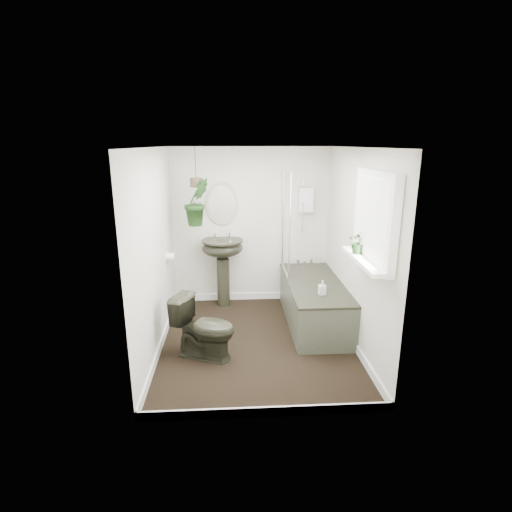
{
  "coord_description": "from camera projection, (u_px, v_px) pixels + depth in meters",
  "views": [
    {
      "loc": [
        -0.28,
        -4.4,
        2.34
      ],
      "look_at": [
        0.0,
        0.15,
        1.05
      ],
      "focal_mm": 28.0,
      "sensor_mm": 36.0,
      "label": 1
    }
  ],
  "objects": [
    {
      "name": "wall_back",
      "position": [
        251.0,
        226.0,
        5.92
      ],
      "size": [
        2.3,
        0.02,
        2.3
      ],
      "primitive_type": "cube",
      "color": "white",
      "rests_on": "ground"
    },
    {
      "name": "pedestal_sink",
      "position": [
        223.0,
        273.0,
        5.87
      ],
      "size": [
        0.68,
        0.62,
        1.01
      ],
      "primitive_type": null,
      "rotation": [
        0.0,
        0.0,
        0.21
      ],
      "color": "black",
      "rests_on": "floor"
    },
    {
      "name": "toilet",
      "position": [
        205.0,
        327.0,
        4.46
      ],
      "size": [
        0.8,
        0.63,
        0.71
      ],
      "primitive_type": "imported",
      "rotation": [
        0.0,
        0.0,
        1.18
      ],
      "color": "black",
      "rests_on": "floor"
    },
    {
      "name": "floor",
      "position": [
        257.0,
        342.0,
        4.88
      ],
      "size": [
        2.3,
        2.8,
        0.02
      ],
      "primitive_type": "cube",
      "color": "black",
      "rests_on": "ground"
    },
    {
      "name": "toilet_roll_holder",
      "position": [
        170.0,
        257.0,
        5.24
      ],
      "size": [
        0.11,
        0.11,
        0.11
      ],
      "primitive_type": "cylinder",
      "rotation": [
        0.0,
        1.57,
        0.0
      ],
      "color": "white",
      "rests_on": "wall_left"
    },
    {
      "name": "hanging_plant",
      "position": [
        197.0,
        202.0,
        5.32
      ],
      "size": [
        0.44,
        0.42,
        0.63
      ],
      "primitive_type": "imported",
      "rotation": [
        0.0,
        0.0,
        0.52
      ],
      "color": "black",
      "rests_on": "ceiling"
    },
    {
      "name": "window_sill",
      "position": [
        364.0,
        260.0,
        3.94
      ],
      "size": [
        0.18,
        1.0,
        0.04
      ],
      "primitive_type": "cube",
      "color": "white",
      "rests_on": "wall_right"
    },
    {
      "name": "wall_front",
      "position": [
        268.0,
        297.0,
        3.21
      ],
      "size": [
        2.3,
        0.02,
        2.3
      ],
      "primitive_type": "cube",
      "color": "white",
      "rests_on": "ground"
    },
    {
      "name": "skirting",
      "position": [
        257.0,
        338.0,
        4.87
      ],
      "size": [
        2.3,
        2.8,
        0.1
      ],
      "primitive_type": "cube",
      "color": "white",
      "rests_on": "floor"
    },
    {
      "name": "shower_box",
      "position": [
        306.0,
        200.0,
        5.79
      ],
      "size": [
        0.2,
        0.1,
        0.35
      ],
      "primitive_type": "cube",
      "color": "white",
      "rests_on": "wall_back"
    },
    {
      "name": "soap_bottle",
      "position": [
        322.0,
        288.0,
        4.8
      ],
      "size": [
        0.08,
        0.08,
        0.18
      ],
      "primitive_type": "imported",
      "rotation": [
        0.0,
        0.0,
        0.02
      ],
      "color": "#282022",
      "rests_on": "bathtub"
    },
    {
      "name": "wall_left",
      "position": [
        154.0,
        253.0,
        4.5
      ],
      "size": [
        0.02,
        2.8,
        2.3
      ],
      "primitive_type": "cube",
      "color": "white",
      "rests_on": "ground"
    },
    {
      "name": "ceiling",
      "position": [
        257.0,
        146.0,
        4.25
      ],
      "size": [
        2.3,
        2.8,
        0.02
      ],
      "primitive_type": "cube",
      "color": "white",
      "rests_on": "ground"
    },
    {
      "name": "sill_plant",
      "position": [
        359.0,
        242.0,
        4.08
      ],
      "size": [
        0.25,
        0.22,
        0.24
      ],
      "primitive_type": "imported",
      "rotation": [
        0.0,
        0.0,
        -0.19
      ],
      "color": "black",
      "rests_on": "window_sill"
    },
    {
      "name": "window_recess",
      "position": [
        375.0,
        218.0,
        3.82
      ],
      "size": [
        0.08,
        1.0,
        0.9
      ],
      "primitive_type": "cube",
      "color": "white",
      "rests_on": "wall_right"
    },
    {
      "name": "wall_right",
      "position": [
        356.0,
        250.0,
        4.64
      ],
      "size": [
        0.02,
        2.8,
        2.3
      ],
      "primitive_type": "cube",
      "color": "white",
      "rests_on": "ground"
    },
    {
      "name": "hanging_pot",
      "position": [
        196.0,
        183.0,
        5.25
      ],
      "size": [
        0.16,
        0.16,
        0.12
      ],
      "primitive_type": "cylinder",
      "color": "#453727",
      "rests_on": "ceiling"
    },
    {
      "name": "window_blinds",
      "position": [
        370.0,
        218.0,
        3.82
      ],
      "size": [
        0.01,
        0.86,
        0.76
      ],
      "primitive_type": "cube",
      "color": "white",
      "rests_on": "wall_right"
    },
    {
      "name": "oval_mirror",
      "position": [
        222.0,
        204.0,
        5.76
      ],
      "size": [
        0.46,
        0.03,
        0.62
      ],
      "primitive_type": "ellipsoid",
      "color": "tan",
      "rests_on": "wall_back"
    },
    {
      "name": "bath_screen",
      "position": [
        286.0,
        223.0,
        5.51
      ],
      "size": [
        0.04,
        0.72,
        1.4
      ],
      "primitive_type": null,
      "color": "silver",
      "rests_on": "bathtub"
    },
    {
      "name": "wall_sconce",
      "position": [
        194.0,
        211.0,
        5.76
      ],
      "size": [
        0.04,
        0.04,
        0.22
      ],
      "primitive_type": "cylinder",
      "color": "black",
      "rests_on": "wall_back"
    },
    {
      "name": "bathtub",
      "position": [
        314.0,
        302.0,
        5.33
      ],
      "size": [
        0.72,
        1.72,
        0.58
      ],
      "primitive_type": null,
      "color": "black",
      "rests_on": "floor"
    }
  ]
}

